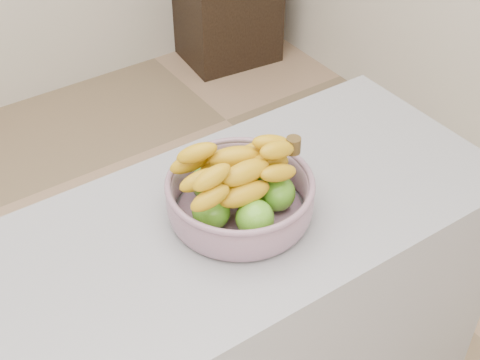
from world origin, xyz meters
The scene contains 1 object.
fruit_bowl centered at (0.35, -0.19, 0.96)m, with size 0.34×0.34×0.18m.
Camera 1 is at (-0.29, -1.13, 1.95)m, focal length 50.00 mm.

